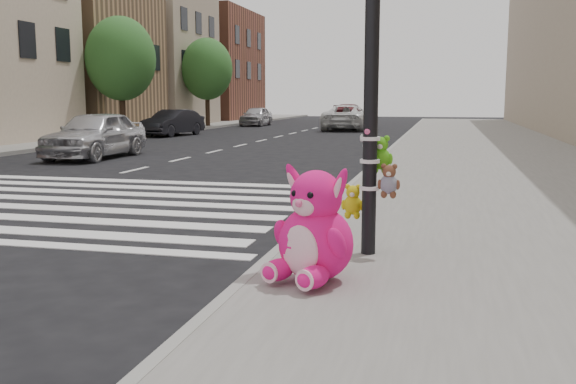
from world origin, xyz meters
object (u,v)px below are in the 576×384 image
(pink_bunny, at_px, (314,234))
(red_teddy, at_px, (309,231))
(signal_pole, at_px, (372,108))
(car_silver_far, at_px, (95,134))
(car_dark_far, at_px, (173,123))
(car_white_near, at_px, (347,118))

(pink_bunny, distance_m, red_teddy, 1.87)
(signal_pole, bearing_deg, pink_bunny, -107.37)
(pink_bunny, height_order, red_teddy, pink_bunny)
(signal_pole, xyz_separation_m, car_silver_far, (-9.89, 11.01, -1.03))
(red_teddy, xyz_separation_m, car_dark_far, (-11.60, 22.09, 0.41))
(car_dark_far, relative_size, car_white_near, 0.75)
(car_dark_far, bearing_deg, car_silver_far, -68.20)
(pink_bunny, relative_size, car_silver_far, 0.26)
(car_white_near, bearing_deg, signal_pole, 98.72)
(car_silver_far, bearing_deg, car_white_near, 74.11)
(red_teddy, bearing_deg, car_dark_far, 83.74)
(signal_pole, xyz_separation_m, car_white_near, (-4.79, 30.22, -1.04))
(car_silver_far, height_order, car_white_near, car_silver_far)
(signal_pole, distance_m, red_teddy, 1.81)
(pink_bunny, bearing_deg, car_silver_far, 152.36)
(pink_bunny, bearing_deg, car_white_near, 122.55)
(car_silver_far, relative_size, car_white_near, 0.83)
(pink_bunny, distance_m, car_white_near, 31.78)
(car_white_near, bearing_deg, car_dark_far, 44.61)
(signal_pole, xyz_separation_m, pink_bunny, (-0.39, -1.26, -1.17))
(signal_pole, relative_size, red_teddy, 20.12)
(car_dark_far, bearing_deg, red_teddy, -52.74)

